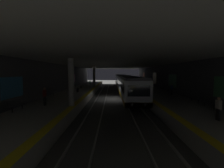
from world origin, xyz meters
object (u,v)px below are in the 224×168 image
(bench_right_mid, at_px, (55,91))
(person_boarding, at_px, (218,108))
(bench_left_far, at_px, (196,97))
(backpack_on_floor, at_px, (81,87))
(bench_left_mid, at_px, (210,102))
(bench_right_far, at_px, (74,85))
(person_standing_far, at_px, (172,89))
(suitcase_rolling, at_px, (78,90))
(bench_right_near, at_px, (16,104))
(person_walking_mid, at_px, (45,96))
(pillar_near, at_px, (71,82))
(person_waiting_near, at_px, (90,84))
(pillar_far, at_px, (94,77))
(metro_train, at_px, (124,83))

(bench_right_mid, distance_m, person_boarding, 18.91)
(bench_left_far, bearing_deg, backpack_on_floor, 45.56)
(bench_left_mid, xyz_separation_m, backpack_on_floor, (17.54, 15.40, -0.32))
(bench_left_far, xyz_separation_m, person_boarding, (-6.24, 1.93, 0.32))
(backpack_on_floor, bearing_deg, bench_right_far, 51.98)
(person_standing_far, height_order, suitcase_rolling, person_standing_far)
(bench_left_far, distance_m, person_boarding, 6.54)
(bench_left_far, bearing_deg, bench_left_mid, 180.00)
(bench_right_near, relative_size, bench_right_mid, 1.00)
(bench_left_far, relative_size, person_walking_mid, 0.98)
(bench_left_far, relative_size, bench_right_far, 1.00)
(person_walking_mid, bearing_deg, bench_left_mid, -93.07)
(pillar_near, height_order, bench_right_mid, pillar_near)
(bench_left_far, distance_m, bench_right_far, 23.67)
(person_waiting_near, bearing_deg, bench_right_mid, 163.47)
(bench_left_far, xyz_separation_m, person_standing_far, (5.40, 0.46, 0.33))
(pillar_far, relative_size, bench_left_far, 2.68)
(metro_train, relative_size, person_standing_far, 23.77)
(bench_right_near, relative_size, person_walking_mid, 0.98)
(metro_train, distance_m, person_boarding, 24.14)
(person_walking_mid, distance_m, backpack_on_floor, 16.72)
(pillar_near, bearing_deg, bench_right_far, 12.97)
(pillar_near, bearing_deg, bench_left_far, -82.22)
(metro_train, bearing_deg, person_waiting_near, 98.26)
(person_waiting_near, relative_size, backpack_on_floor, 3.80)
(bench_right_far, relative_size, person_standing_far, 1.08)
(bench_right_far, height_order, person_waiting_near, person_waiting_near)
(bench_right_near, relative_size, person_standing_far, 1.08)
(metro_train, xyz_separation_m, bench_left_mid, (-19.94, -6.33, -0.45))
(backpack_on_floor, bearing_deg, person_waiting_near, -51.86)
(person_waiting_near, relative_size, person_standing_far, 0.96)
(bench_right_far, bearing_deg, bench_right_mid, 180.00)
(person_standing_far, bearing_deg, bench_right_near, 118.28)
(metro_train, xyz_separation_m, bench_right_far, (-1.10, 10.73, -0.45))
(pillar_far, xyz_separation_m, bench_right_mid, (-11.89, 4.18, -1.75))
(bench_left_mid, xyz_separation_m, bench_right_mid, (7.52, 17.07, 0.00))
(bench_right_far, xyz_separation_m, person_walking_mid, (-18.01, -1.54, 0.43))
(pillar_near, distance_m, bench_left_mid, 13.02)
(bench_left_mid, xyz_separation_m, bench_left_far, (2.44, 0.00, 0.00))
(bench_left_mid, bearing_deg, backpack_on_floor, 41.29)
(person_boarding, bearing_deg, metro_train, 10.52)
(bench_left_far, relative_size, backpack_on_floor, 4.25)
(pillar_far, relative_size, suitcase_rolling, 4.79)
(bench_right_mid, bearing_deg, bench_left_far, -106.57)
(bench_left_mid, xyz_separation_m, bench_right_near, (-1.10, 17.07, 0.00))
(person_standing_far, xyz_separation_m, suitcase_rolling, (3.05, 14.13, -0.52))
(bench_left_far, xyz_separation_m, bench_right_near, (-3.54, 17.07, 0.00))
(bench_right_mid, bearing_deg, person_waiting_near, -16.53)
(pillar_far, bearing_deg, person_waiting_near, 123.25)
(person_waiting_near, relative_size, person_boarding, 0.97)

